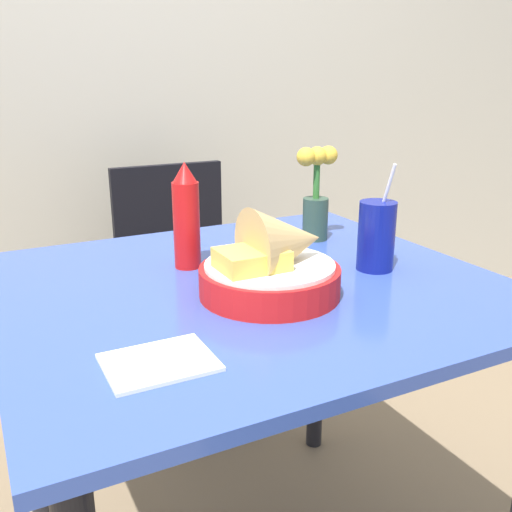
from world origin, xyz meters
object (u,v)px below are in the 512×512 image
at_px(food_basket, 276,264).
at_px(ketchup_bottle, 186,217).
at_px(chair_far_window, 179,267).
at_px(flower_vase, 316,193).
at_px(drink_cup, 376,238).

relative_size(food_basket, ketchup_bottle, 1.17).
distance_m(chair_far_window, flower_vase, 0.77).
distance_m(chair_far_window, ketchup_bottle, 0.84).
xyz_separation_m(ketchup_bottle, flower_vase, (0.36, 0.06, 0.01)).
distance_m(chair_far_window, food_basket, 1.01).
distance_m(food_basket, ketchup_bottle, 0.25).
bearing_deg(drink_cup, food_basket, -173.06).
height_order(food_basket, drink_cup, drink_cup).
bearing_deg(drink_cup, chair_far_window, 97.39).
bearing_deg(flower_vase, drink_cup, -92.61).
distance_m(chair_far_window, drink_cup, 0.98).
height_order(chair_far_window, food_basket, food_basket).
relative_size(food_basket, flower_vase, 1.14).
relative_size(food_basket, drink_cup, 1.16).
distance_m(ketchup_bottle, flower_vase, 0.36).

